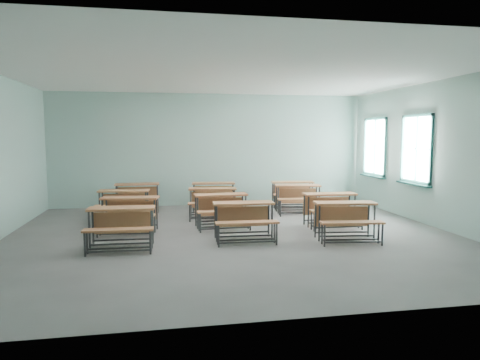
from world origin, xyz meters
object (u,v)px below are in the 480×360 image
object	(u,v)px
desk_unit_r0c2	(346,215)
desk_unit_r3c1	(214,192)
desk_unit_r0c1	(244,215)
desk_unit_r2c1	(213,198)
desk_unit_r1c2	(331,204)
desk_unit_r1c0	(129,209)
desk_unit_r0c0	(121,221)
desk_unit_r3c2	(293,190)
desk_unit_r3c0	(137,193)
desk_unit_r1c1	(222,205)
desk_unit_r2c2	(298,195)
desk_unit_r2c0	(123,200)

from	to	relation	value
desk_unit_r0c2	desk_unit_r3c1	xyz separation A→B (m)	(-2.10, 3.90, 0.00)
desk_unit_r0c1	desk_unit_r2c1	xyz separation A→B (m)	(-0.34, 2.35, 0.00)
desk_unit_r3c1	desk_unit_r1c2	bearing A→B (deg)	-42.49
desk_unit_r1c0	desk_unit_r2c1	distance (m)	2.26
desk_unit_r0c0	desk_unit_r1c2	world-z (taller)	same
desk_unit_r1c0	desk_unit_r3c2	bearing A→B (deg)	36.66
desk_unit_r0c0	desk_unit_r1c0	size ratio (longest dim) A/B	0.94
desk_unit_r0c0	desk_unit_r1c0	distance (m)	1.31
desk_unit_r3c0	desk_unit_r3c1	world-z (taller)	same
desk_unit_r1c1	desk_unit_r3c1	distance (m)	2.32
desk_unit_r3c2	desk_unit_r2c1	bearing A→B (deg)	-148.46
desk_unit_r1c2	desk_unit_r3c0	bearing A→B (deg)	149.14
desk_unit_r0c2	desk_unit_r3c1	size ratio (longest dim) A/B	1.00
desk_unit_r0c2	desk_unit_r1c2	bearing A→B (deg)	87.24
desk_unit_r1c0	desk_unit_r2c1	world-z (taller)	same
desk_unit_r1c1	desk_unit_r2c1	distance (m)	1.10
desk_unit_r2c1	desk_unit_r3c1	bearing A→B (deg)	88.19
desk_unit_r0c0	desk_unit_r0c2	world-z (taller)	same
desk_unit_r2c2	desk_unit_r2c1	bearing A→B (deg)	-166.82
desk_unit_r3c0	desk_unit_r3c1	xyz separation A→B (m)	(2.04, -0.14, 0.00)
desk_unit_r0c1	desk_unit_r1c0	distance (m)	2.49
desk_unit_r1c2	desk_unit_r3c0	xyz separation A→B (m)	(-4.35, 2.78, 0.00)
desk_unit_r1c2	desk_unit_r0c0	bearing A→B (deg)	-163.89
desk_unit_r0c2	desk_unit_r1c1	distance (m)	2.71
desk_unit_r0c1	desk_unit_r1c0	xyz separation A→B (m)	(-2.23, 1.11, 0.00)
desk_unit_r2c0	desk_unit_r3c2	size ratio (longest dim) A/B	0.99
desk_unit_r0c0	desk_unit_r3c0	bearing A→B (deg)	91.21
desk_unit_r0c1	desk_unit_r0c2	world-z (taller)	same
desk_unit_r0c2	desk_unit_r2c1	bearing A→B (deg)	136.76
desk_unit_r3c0	desk_unit_r2c2	bearing A→B (deg)	-16.67
desk_unit_r0c0	desk_unit_r1c2	bearing A→B (deg)	16.42
desk_unit_r3c0	desk_unit_r0c1	bearing A→B (deg)	-60.85
desk_unit_r0c1	desk_unit_r2c1	world-z (taller)	same
desk_unit_r1c0	desk_unit_r3c0	distance (m)	2.60
desk_unit_r0c1	desk_unit_r0c2	distance (m)	1.96
desk_unit_r1c1	desk_unit_r2c0	size ratio (longest dim) A/B	0.98
desk_unit_r0c2	desk_unit_r2c0	bearing A→B (deg)	155.13
desk_unit_r0c0	desk_unit_r2c0	bearing A→B (deg)	96.21
desk_unit_r2c0	desk_unit_r3c2	world-z (taller)	same
desk_unit_r1c2	desk_unit_r2c2	xyz separation A→B (m)	(-0.21, 1.67, 0.00)
desk_unit_r0c0	desk_unit_r0c1	distance (m)	2.28
desk_unit_r2c1	desk_unit_r0c2	bearing A→B (deg)	-43.93
desk_unit_r1c2	desk_unit_r3c2	distance (m)	2.52
desk_unit_r0c2	desk_unit_r2c2	bearing A→B (deg)	96.68
desk_unit_r2c1	desk_unit_r2c2	size ratio (longest dim) A/B	0.99
desk_unit_r2c2	desk_unit_r1c1	bearing A→B (deg)	-141.44
desk_unit_r1c0	desk_unit_r0c0	bearing A→B (deg)	-83.79
desk_unit_r0c1	desk_unit_r3c1	size ratio (longest dim) A/B	0.96
desk_unit_r0c2	desk_unit_r3c2	world-z (taller)	same
desk_unit_r2c2	desk_unit_r3c1	size ratio (longest dim) A/B	1.01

